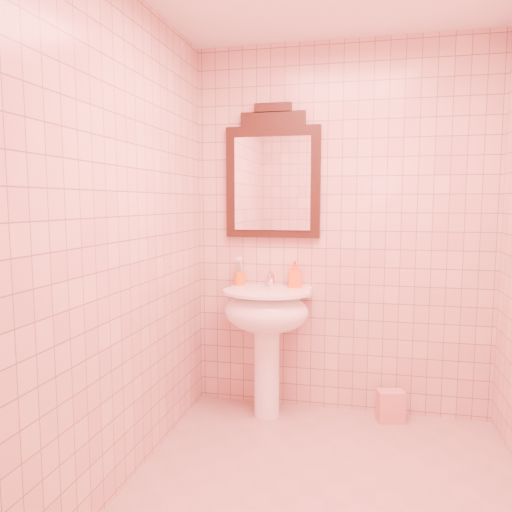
% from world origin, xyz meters
% --- Properties ---
extents(floor, '(2.20, 2.20, 0.00)m').
position_xyz_m(floor, '(0.00, 0.00, 0.00)').
color(floor, tan).
rests_on(floor, ground).
extents(back_wall, '(2.00, 0.02, 2.50)m').
position_xyz_m(back_wall, '(0.00, 1.10, 1.25)').
color(back_wall, '#D7AA96').
rests_on(back_wall, floor).
extents(pedestal_sink, '(0.58, 0.58, 0.86)m').
position_xyz_m(pedestal_sink, '(-0.47, 0.87, 0.66)').
color(pedestal_sink, white).
rests_on(pedestal_sink, floor).
extents(faucet, '(0.04, 0.16, 0.11)m').
position_xyz_m(faucet, '(-0.47, 1.01, 0.92)').
color(faucet, white).
rests_on(faucet, pedestal_sink).
extents(mirror, '(0.65, 0.06, 0.91)m').
position_xyz_m(mirror, '(-0.47, 1.07, 1.62)').
color(mirror, black).
rests_on(mirror, back_wall).
extents(toothbrush_cup, '(0.08, 0.08, 0.18)m').
position_xyz_m(toothbrush_cup, '(-0.69, 1.03, 0.91)').
color(toothbrush_cup, orange).
rests_on(toothbrush_cup, pedestal_sink).
extents(soap_dispenser, '(0.10, 0.10, 0.18)m').
position_xyz_m(soap_dispenser, '(-0.30, 1.03, 0.95)').
color(soap_dispenser, '#FF4D15').
rests_on(soap_dispenser, pedestal_sink).
extents(towel, '(0.19, 0.15, 0.21)m').
position_xyz_m(towel, '(0.35, 0.97, 0.10)').
color(towel, '#DEA082').
rests_on(towel, floor).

